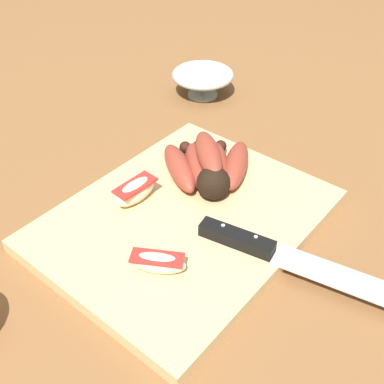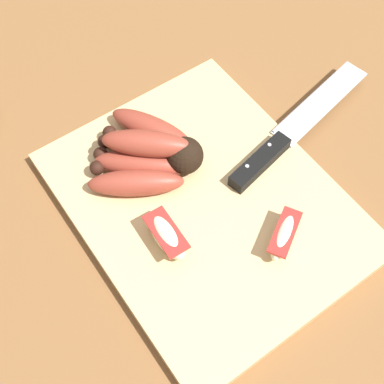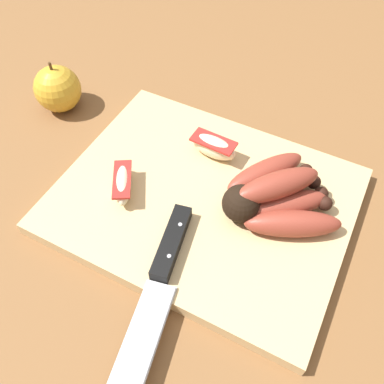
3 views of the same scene
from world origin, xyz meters
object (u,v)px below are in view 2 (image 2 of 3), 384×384
chefs_knife (280,138)px  banana_bunch (148,153)px  apple_wedge_near (166,236)px  apple_wedge_middle (284,235)px

chefs_knife → banana_bunch: bearing=66.0°
banana_bunch → chefs_knife: (-0.07, -0.16, -0.02)m
chefs_knife → apple_wedge_near: size_ratio=4.02×
banana_bunch → apple_wedge_near: bearing=157.3°
banana_bunch → apple_wedge_near: size_ratio=2.40×
banana_bunch → chefs_knife: banana_bunch is taller
apple_wedge_middle → apple_wedge_near: bearing=55.5°
banana_bunch → apple_wedge_near: 0.12m
banana_bunch → chefs_knife: size_ratio=0.60×
apple_wedge_near → apple_wedge_middle: size_ratio=0.98×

